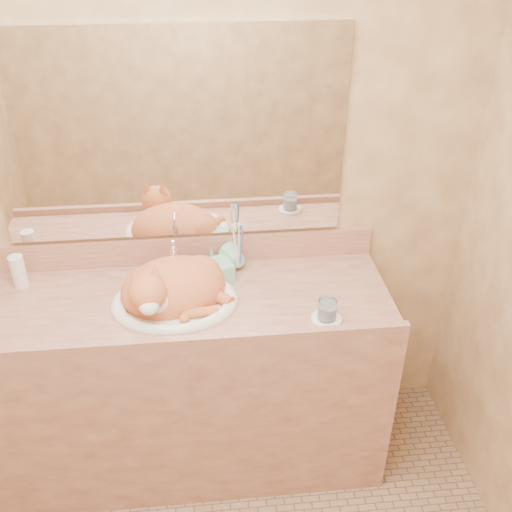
{
  "coord_description": "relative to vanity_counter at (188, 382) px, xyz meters",
  "views": [
    {
      "loc": [
        0.11,
        -1.03,
        2.13
      ],
      "look_at": [
        0.29,
        0.7,
        1.04
      ],
      "focal_mm": 40.0,
      "sensor_mm": 36.0,
      "label": 1
    }
  ],
  "objects": [
    {
      "name": "soap_dispenser",
      "position": [
        0.18,
        0.09,
        0.51
      ],
      "size": [
        0.1,
        0.1,
        0.16
      ],
      "primitive_type": "imported",
      "rotation": [
        0.0,
        0.0,
        0.35
      ],
      "color": "#7CC7A5",
      "rests_on": "vanity_counter"
    },
    {
      "name": "saucer",
      "position": [
        0.52,
        -0.18,
        0.43
      ],
      "size": [
        0.11,
        0.11,
        0.01
      ],
      "primitive_type": "cylinder",
      "color": "white",
      "rests_on": "vanity_counter"
    },
    {
      "name": "vanity_counter",
      "position": [
        0.0,
        0.0,
        0.0
      ],
      "size": [
        1.6,
        0.55,
        0.85
      ],
      "primitive_type": null,
      "color": "brown",
      "rests_on": "floor"
    },
    {
      "name": "water_glass",
      "position": [
        0.52,
        -0.18,
        0.47
      ],
      "size": [
        0.07,
        0.07,
        0.08
      ],
      "primitive_type": "cylinder",
      "color": "silver",
      "rests_on": "saucer"
    },
    {
      "name": "wall_back",
      "position": [
        0.0,
        0.28,
        0.82
      ],
      "size": [
        2.4,
        0.02,
        2.5
      ],
      "primitive_type": "cube",
      "color": "#986E45",
      "rests_on": "ground"
    },
    {
      "name": "mirror",
      "position": [
        0.0,
        0.26,
        0.97
      ],
      "size": [
        1.3,
        0.02,
        0.8
      ],
      "primitive_type": "cube",
      "color": "white",
      "rests_on": "wall_back"
    },
    {
      "name": "lotion_bottle",
      "position": [
        -0.62,
        0.16,
        0.49
      ],
      "size": [
        0.06,
        0.06,
        0.13
      ],
      "primitive_type": "cylinder",
      "color": "white",
      "rests_on": "vanity_counter"
    },
    {
      "name": "cat",
      "position": [
        -0.03,
        -0.0,
        0.49
      ],
      "size": [
        0.48,
        0.42,
        0.22
      ],
      "primitive_type": null,
      "rotation": [
        0.0,
        0.0,
        0.26
      ],
      "color": "#C2562C",
      "rests_on": "sink_basin"
    },
    {
      "name": "sink_basin",
      "position": [
        -0.02,
        -0.02,
        0.5
      ],
      "size": [
        0.53,
        0.47,
        0.14
      ],
      "primitive_type": null,
      "rotation": [
        0.0,
        0.0,
        0.21
      ],
      "color": "white",
      "rests_on": "vanity_counter"
    },
    {
      "name": "toothbrush_cup",
      "position": [
        0.24,
        0.16,
        0.47
      ],
      "size": [
        0.13,
        0.13,
        0.09
      ],
      "primitive_type": "imported",
      "rotation": [
        0.0,
        0.0,
        0.41
      ],
      "color": "#7CC7A5",
      "rests_on": "vanity_counter"
    },
    {
      "name": "toothbrushes",
      "position": [
        0.24,
        0.16,
        0.56
      ],
      "size": [
        0.04,
        0.04,
        0.23
      ],
      "primitive_type": null,
      "color": "white",
      "rests_on": "toothbrush_cup"
    },
    {
      "name": "faucet",
      "position": [
        -0.02,
        0.16,
        0.5
      ],
      "size": [
        0.07,
        0.11,
        0.15
      ],
      "primitive_type": null,
      "rotation": [
        0.0,
        0.0,
        0.26
      ],
      "color": "white",
      "rests_on": "vanity_counter"
    }
  ]
}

